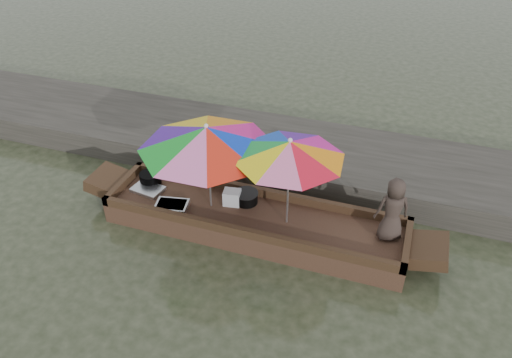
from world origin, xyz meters
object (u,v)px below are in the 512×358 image
(vendor, at_px, (393,210))
(umbrella_bow, at_px, (209,167))
(cooking_pot, at_px, (150,178))
(boat_hull, at_px, (254,223))
(tray_scallop, at_px, (148,189))
(tray_crayfish, at_px, (172,206))
(charcoal_grill, at_px, (246,198))
(umbrella_stern, at_px, (288,183))
(supply_bag, at_px, (232,197))

(vendor, height_order, umbrella_bow, umbrella_bow)
(cooking_pot, relative_size, umbrella_bow, 0.17)
(cooking_pot, height_order, vendor, vendor)
(boat_hull, distance_m, tray_scallop, 1.99)
(tray_crayfish, distance_m, charcoal_grill, 1.25)
(charcoal_grill, bearing_deg, umbrella_stern, -19.61)
(umbrella_stern, bearing_deg, tray_crayfish, -171.72)
(boat_hull, bearing_deg, supply_bag, 159.71)
(charcoal_grill, relative_size, supply_bag, 1.38)
(cooking_pot, distance_m, tray_scallop, 0.25)
(tray_crayfish, relative_size, charcoal_grill, 1.39)
(cooking_pot, bearing_deg, vendor, -1.27)
(cooking_pot, bearing_deg, tray_scallop, -73.57)
(tray_scallop, bearing_deg, cooking_pot, 106.43)
(umbrella_bow, bearing_deg, tray_crayfish, -154.80)
(supply_bag, bearing_deg, cooking_pot, 176.70)
(tray_crayfish, xyz_separation_m, umbrella_stern, (1.92, 0.28, 0.73))
(tray_crayfish, relative_size, umbrella_bow, 0.25)
(cooking_pot, relative_size, tray_crayfish, 0.71)
(tray_scallop, height_order, vendor, vendor)
(charcoal_grill, distance_m, umbrella_stern, 1.09)
(tray_crayfish, bearing_deg, cooking_pot, 142.26)
(cooking_pot, xyz_separation_m, charcoal_grill, (1.81, 0.02, -0.01))
(umbrella_bow, bearing_deg, charcoal_grill, 28.17)
(supply_bag, height_order, vendor, vendor)
(charcoal_grill, bearing_deg, umbrella_bow, -151.83)
(boat_hull, height_order, vendor, vendor)
(charcoal_grill, bearing_deg, tray_scallop, -171.75)
(charcoal_grill, bearing_deg, vendor, -2.84)
(charcoal_grill, height_order, vendor, vendor)
(tray_crayfish, relative_size, umbrella_stern, 0.32)
(charcoal_grill, xyz_separation_m, umbrella_stern, (0.79, -0.28, 0.68))
(tray_crayfish, distance_m, tray_scallop, 0.70)
(umbrella_bow, bearing_deg, vendor, 3.25)
(cooking_pot, distance_m, charcoal_grill, 1.81)
(umbrella_bow, bearing_deg, supply_bag, 27.74)
(tray_crayfish, height_order, tray_scallop, tray_crayfish)
(tray_scallop, xyz_separation_m, umbrella_bow, (1.22, -0.03, 0.74))
(tray_scallop, height_order, umbrella_bow, umbrella_bow)
(cooking_pot, distance_m, vendor, 4.22)
(boat_hull, distance_m, umbrella_stern, 1.10)
(umbrella_bow, bearing_deg, tray_scallop, 178.60)
(tray_crayfish, bearing_deg, vendor, 7.23)
(cooking_pot, height_order, umbrella_stern, umbrella_stern)
(boat_hull, xyz_separation_m, cooking_pot, (-2.05, 0.26, 0.27))
(umbrella_stern, bearing_deg, cooking_pot, 174.34)
(charcoal_grill, bearing_deg, boat_hull, -50.07)
(boat_hull, relative_size, tray_crayfish, 9.33)
(tray_scallop, xyz_separation_m, umbrella_stern, (2.54, -0.03, 0.74))
(tray_scallop, relative_size, charcoal_grill, 1.39)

